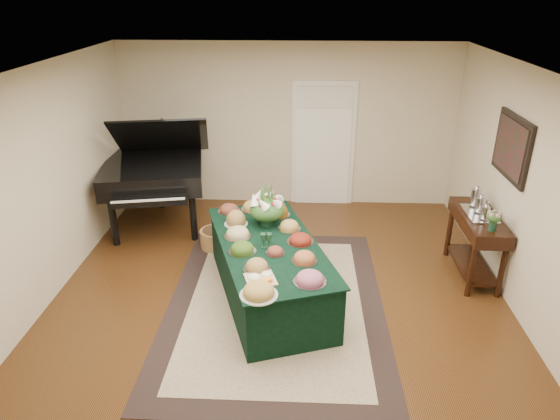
{
  "coord_description": "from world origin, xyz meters",
  "views": [
    {
      "loc": [
        0.25,
        -5.09,
        3.51
      ],
      "look_at": [
        0.0,
        0.3,
        1.05
      ],
      "focal_mm": 32.0,
      "sensor_mm": 36.0,
      "label": 1
    }
  ],
  "objects_px": {
    "floral_centerpiece": "(267,205)",
    "mahogany_sideboard": "(477,229)",
    "grand_piano": "(154,171)",
    "buffet_table": "(269,270)"
  },
  "relations": [
    {
      "from": "floral_centerpiece",
      "to": "mahogany_sideboard",
      "type": "bearing_deg",
      "value": 2.73
    },
    {
      "from": "mahogany_sideboard",
      "to": "grand_piano",
      "type": "bearing_deg",
      "value": 163.92
    },
    {
      "from": "grand_piano",
      "to": "floral_centerpiece",
      "type": "bearing_deg",
      "value": -38.0
    },
    {
      "from": "buffet_table",
      "to": "grand_piano",
      "type": "bearing_deg",
      "value": 134.33
    },
    {
      "from": "floral_centerpiece",
      "to": "buffet_table",
      "type": "bearing_deg",
      "value": -83.66
    },
    {
      "from": "grand_piano",
      "to": "mahogany_sideboard",
      "type": "xyz_separation_m",
      "value": [
        4.49,
        -1.29,
        -0.24
      ]
    },
    {
      "from": "buffet_table",
      "to": "grand_piano",
      "type": "relative_size",
      "value": 1.29
    },
    {
      "from": "buffet_table",
      "to": "floral_centerpiece",
      "type": "height_order",
      "value": "floral_centerpiece"
    },
    {
      "from": "buffet_table",
      "to": "floral_centerpiece",
      "type": "xyz_separation_m",
      "value": [
        -0.06,
        0.5,
        0.63
      ]
    },
    {
      "from": "grand_piano",
      "to": "mahogany_sideboard",
      "type": "bearing_deg",
      "value": -16.08
    }
  ]
}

